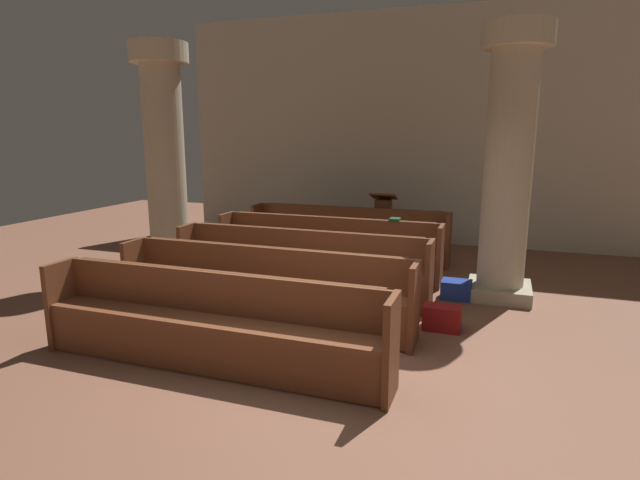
# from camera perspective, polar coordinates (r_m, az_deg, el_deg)

# --- Properties ---
(ground_plane) EXTENTS (19.20, 19.20, 0.00)m
(ground_plane) POSITION_cam_1_polar(r_m,az_deg,el_deg) (5.06, -0.18, -13.78)
(ground_plane) COLOR brown
(back_wall) EXTENTS (10.00, 0.16, 4.50)m
(back_wall) POSITION_cam_1_polar(r_m,az_deg,el_deg) (10.49, 11.33, 11.99)
(back_wall) COLOR beige
(back_wall) RESTS_ON ground
(pew_row_0) EXTENTS (3.51, 0.47, 0.90)m
(pew_row_0) POSITION_cam_1_polar(r_m,az_deg,el_deg) (8.97, 3.06, 0.94)
(pew_row_0) COLOR brown
(pew_row_0) RESTS_ON ground
(pew_row_1) EXTENTS (3.51, 0.46, 0.90)m
(pew_row_1) POSITION_cam_1_polar(r_m,az_deg,el_deg) (7.91, 0.73, -0.53)
(pew_row_1) COLOR brown
(pew_row_1) RESTS_ON ground
(pew_row_2) EXTENTS (3.51, 0.46, 0.90)m
(pew_row_2) POSITION_cam_1_polar(r_m,az_deg,el_deg) (6.88, -2.32, -2.45)
(pew_row_2) COLOR brown
(pew_row_2) RESTS_ON ground
(pew_row_3) EXTENTS (3.51, 0.46, 0.90)m
(pew_row_3) POSITION_cam_1_polar(r_m,az_deg,el_deg) (5.88, -6.43, -5.02)
(pew_row_3) COLOR brown
(pew_row_3) RESTS_ON ground
(pew_row_4) EXTENTS (3.51, 0.46, 0.90)m
(pew_row_4) POSITION_cam_1_polar(r_m,az_deg,el_deg) (4.94, -12.23, -8.55)
(pew_row_4) COLOR brown
(pew_row_4) RESTS_ON ground
(pillar_aisle_side) EXTENTS (0.88, 0.88, 3.51)m
(pillar_aisle_side) POSITION_cam_1_polar(r_m,az_deg,el_deg) (7.10, 20.19, 8.22)
(pillar_aisle_side) COLOR tan
(pillar_aisle_side) RESTS_ON ground
(pillar_far_side) EXTENTS (0.88, 0.88, 3.51)m
(pillar_far_side) POSITION_cam_1_polar(r_m,az_deg,el_deg) (8.45, -16.83, 8.91)
(pillar_far_side) COLOR tan
(pillar_far_side) RESTS_ON ground
(lectern) EXTENTS (0.48, 0.45, 1.08)m
(lectern) POSITION_cam_1_polar(r_m,az_deg,el_deg) (9.83, 6.99, 1.61)
(lectern) COLOR brown
(lectern) RESTS_ON ground
(hymn_book) EXTENTS (0.15, 0.20, 0.04)m
(hymn_book) POSITION_cam_1_polar(r_m,az_deg,el_deg) (7.76, 8.32, 2.29)
(hymn_book) COLOR #194723
(hymn_book) RESTS_ON pew_row_1
(kneeler_box_red) EXTENTS (0.41, 0.25, 0.28)m
(kneeler_box_red) POSITION_cam_1_polar(r_m,az_deg,el_deg) (6.01, 13.39, -8.40)
(kneeler_box_red) COLOR maroon
(kneeler_box_red) RESTS_ON ground
(kneeler_box_blue) EXTENTS (0.39, 0.30, 0.25)m
(kneeler_box_blue) POSITION_cam_1_polar(r_m,az_deg,el_deg) (7.15, 14.89, -5.34)
(kneeler_box_blue) COLOR navy
(kneeler_box_blue) RESTS_ON ground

